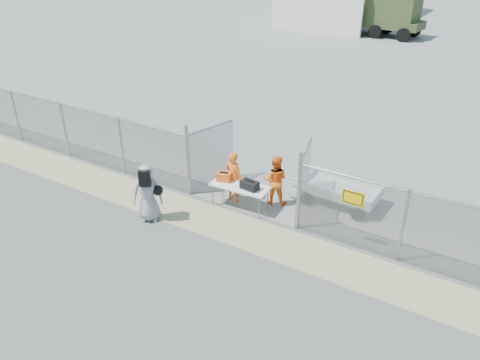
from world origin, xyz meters
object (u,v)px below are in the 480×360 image
Objects in this scene: folding_table at (240,196)px; security_worker_left at (234,177)px; security_worker_right at (275,180)px; utility_trailer at (341,192)px; visitor at (148,193)px.

folding_table is 1.09× the size of security_worker_left.
utility_trailer is (1.84, 1.13, -0.45)m from security_worker_right.
security_worker_left is 2.85m from visitor.
security_worker_right is 4.06m from visitor.
security_worker_left is at bearing 21.79° from visitor.
security_worker_right reaches higher than utility_trailer.
folding_table reaches higher than utility_trailer.
folding_table is at bearing 27.14° from security_worker_right.
utility_trailer is (4.69, 4.02, -0.53)m from visitor.
visitor reaches higher than folding_table.
utility_trailer is at bearing 33.00° from folding_table.
security_worker_right is at bearing 41.81° from folding_table.
security_worker_left is 3.53m from utility_trailer.
visitor is at bearing 27.57° from security_worker_right.
visitor is (-2.02, -2.06, 0.53)m from folding_table.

